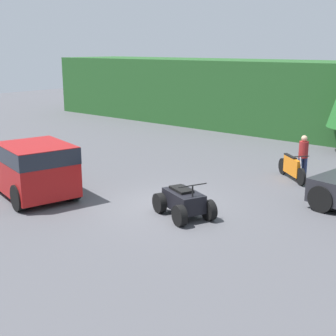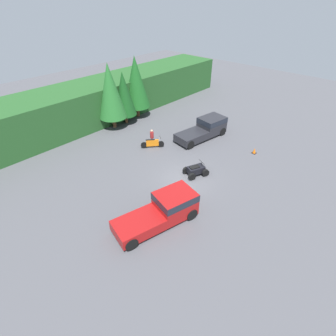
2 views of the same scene
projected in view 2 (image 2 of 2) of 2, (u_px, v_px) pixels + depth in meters
ground_plane at (185, 179)px, 22.30m from camera, size 80.00×80.00×0.00m
hillside_backdrop at (79, 107)px, 30.05m from camera, size 44.00×6.00×4.36m
tree_left at (110, 91)px, 28.24m from camera, size 3.17×3.17×7.21m
tree_mid_left at (124, 94)px, 29.64m from camera, size 2.64×2.64×6.00m
tree_mid_right at (136, 82)px, 30.89m from camera, size 3.18×3.18×7.24m
pickup_truck_red at (164, 209)px, 17.79m from camera, size 6.15×3.44×1.96m
pickup_truck_second at (206, 128)px, 28.13m from camera, size 6.16×3.00×1.96m
dirt_bike at (152, 143)px, 26.41m from camera, size 1.89×1.58×1.15m
quad_atv at (196, 170)px, 22.57m from camera, size 2.29×1.90×1.17m
rider_person at (152, 137)px, 26.50m from camera, size 0.52×0.52×1.79m
traffic_cone at (254, 151)px, 25.64m from camera, size 0.42×0.42×0.55m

